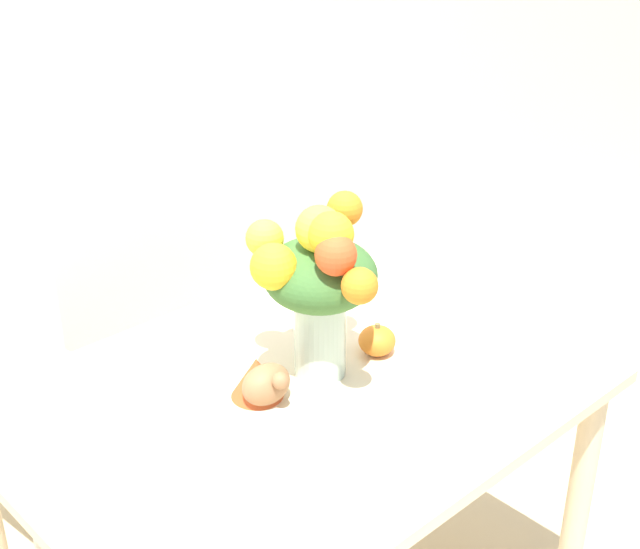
{
  "coord_description": "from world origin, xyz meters",
  "views": [
    {
      "loc": [
        -1.07,
        -1.22,
        1.86
      ],
      "look_at": [
        0.09,
        0.01,
        1.02
      ],
      "focal_mm": 50.0,
      "sensor_mm": 36.0,
      "label": 1
    }
  ],
  "objects_px": {
    "dining_chair_near_window": "(28,387)",
    "pumpkin": "(377,340)",
    "turkey_figurine": "(261,380)",
    "flower_vase": "(319,280)"
  },
  "relations": [
    {
      "from": "flower_vase",
      "to": "dining_chair_near_window",
      "type": "distance_m",
      "value": 1.02
    },
    {
      "from": "pumpkin",
      "to": "turkey_figurine",
      "type": "bearing_deg",
      "value": 172.45
    },
    {
      "from": "flower_vase",
      "to": "pumpkin",
      "type": "height_order",
      "value": "flower_vase"
    },
    {
      "from": "flower_vase",
      "to": "dining_chair_near_window",
      "type": "relative_size",
      "value": 0.43
    },
    {
      "from": "flower_vase",
      "to": "pumpkin",
      "type": "distance_m",
      "value": 0.26
    },
    {
      "from": "dining_chair_near_window",
      "to": "pumpkin",
      "type": "bearing_deg",
      "value": -66.3
    },
    {
      "from": "turkey_figurine",
      "to": "dining_chair_near_window",
      "type": "bearing_deg",
      "value": 102.48
    },
    {
      "from": "pumpkin",
      "to": "dining_chair_near_window",
      "type": "height_order",
      "value": "dining_chair_near_window"
    },
    {
      "from": "turkey_figurine",
      "to": "dining_chair_near_window",
      "type": "xyz_separation_m",
      "value": [
        -0.18,
        0.8,
        -0.33
      ]
    },
    {
      "from": "flower_vase",
      "to": "turkey_figurine",
      "type": "height_order",
      "value": "flower_vase"
    }
  ]
}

